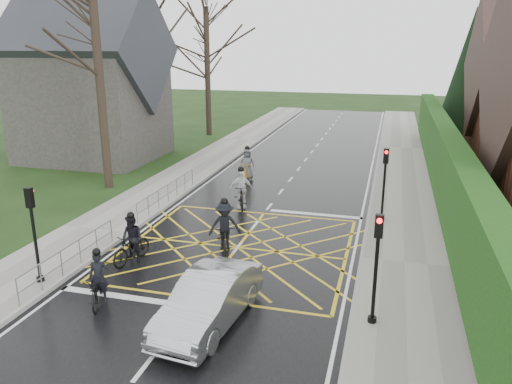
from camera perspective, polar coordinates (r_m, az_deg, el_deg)
The scene contains 22 objects.
ground at distance 18.77m, azimuth -2.13°, elevation -6.37°, with size 120.00×120.00×0.00m, color black.
road at distance 18.76m, azimuth -2.13°, elevation -6.36°, with size 9.00×80.00×0.01m, color black.
sidewalk_right at distance 18.02m, azimuth 16.59°, elevation -7.87°, with size 3.00×80.00×0.15m, color gray.
sidewalk_left at distance 21.20m, azimuth -17.85°, elevation -4.21°, with size 3.00×80.00×0.15m, color gray.
stone_wall at distance 23.66m, azimuth 20.70°, elevation -1.61°, with size 0.50×38.00×0.70m, color slate.
hedge at distance 23.20m, azimuth 21.14°, elevation 2.50°, with size 0.90×38.00×2.80m, color black.
conifer at distance 42.88m, azimuth 23.21°, elevation 12.29°, with size 4.60×4.60×10.00m.
church at distance 34.15m, azimuth -18.48°, elevation 11.84°, with size 8.80×7.80×11.00m.
tree_near at distance 26.57m, azimuth -17.89°, elevation 17.18°, with size 9.24×9.24×11.44m.
tree_mid at distance 34.06m, azimuth -11.90°, elevation 18.56°, with size 10.08×10.08×12.48m.
tree_far at distance 41.10m, azimuth -5.65°, elevation 16.45°, with size 8.40×8.40×10.40m.
railing_south at distance 17.56m, azimuth -20.46°, elevation -6.40°, with size 0.05×5.04×1.03m.
railing_north at distance 23.64m, azimuth -10.05°, elevation 0.33°, with size 0.05×6.04×1.03m.
traffic_light_ne at distance 21.42m, azimuth 14.41°, elevation 0.77°, with size 0.24×0.31×3.21m.
traffic_light_se at distance 13.52m, azimuth 13.52°, elevation -8.73°, with size 0.24×0.31×3.21m.
traffic_light_sw at distance 16.78m, azimuth -23.96°, elevation -4.64°, with size 0.24×0.31×3.21m.
cyclist_rear at distance 15.54m, azimuth -17.60°, elevation -10.13°, with size 1.25×1.84×1.70m.
cyclist_back at distance 17.88m, azimuth -14.00°, elevation -5.71°, with size 0.94×1.89×1.83m.
cyclist_mid at distance 18.34m, azimuth -3.63°, elevation -4.50°, with size 1.45×2.18×2.00m.
cyclist_front at distance 22.84m, azimuth -1.76°, elevation -0.13°, with size 1.28×2.04×1.98m.
cyclist_lead at distance 27.60m, azimuth -1.05°, elevation 2.72°, with size 1.00×2.07×1.93m.
car at distance 13.79m, azimuth -5.39°, elevation -12.21°, with size 1.50×4.29×1.41m, color #B1B2B8.
Camera 1 is at (5.20, -16.45, 7.38)m, focal length 35.00 mm.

